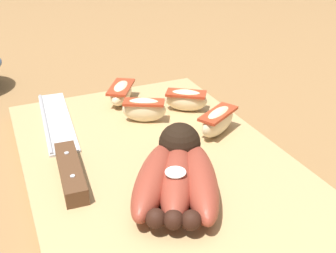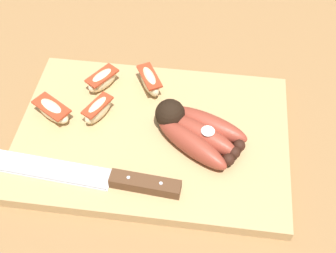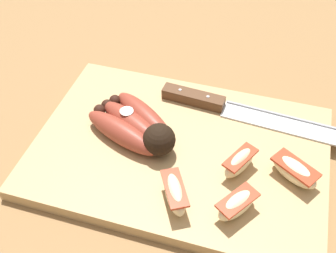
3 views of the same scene
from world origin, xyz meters
TOP-DOWN VIEW (x-y plane):
  - ground_plane at (0.00, 0.00)m, footprint 6.00×6.00m
  - cutting_board at (0.02, 0.01)m, footprint 0.42×0.29m
  - banana_bunch at (0.08, 0.01)m, footprint 0.15×0.13m
  - chefs_knife at (-0.02, -0.08)m, footprint 0.28×0.05m
  - apple_wedge_near at (-0.08, 0.10)m, footprint 0.05×0.06m
  - apple_wedge_middle at (0.00, 0.11)m, footprint 0.05×0.07m
  - apple_wedge_far at (-0.07, 0.03)m, footprint 0.04×0.06m
  - apple_wedge_extra at (-0.14, 0.03)m, footprint 0.07×0.06m

SIDE VIEW (x-z plane):
  - ground_plane at x=0.00m, z-range 0.00..0.00m
  - cutting_board at x=0.02m, z-range 0.00..0.02m
  - chefs_knife at x=-0.02m, z-range 0.02..0.04m
  - apple_wedge_extra at x=-0.14m, z-range 0.02..0.05m
  - apple_wedge_near at x=-0.08m, z-range 0.02..0.05m
  - apple_wedge_far at x=-0.07m, z-range 0.02..0.06m
  - apple_wedge_middle at x=0.00m, z-range 0.02..0.06m
  - banana_bunch at x=0.08m, z-range 0.01..0.06m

